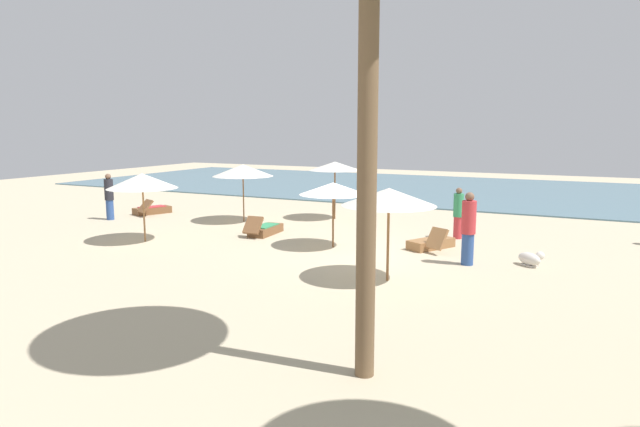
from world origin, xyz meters
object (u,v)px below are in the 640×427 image
object	(u,v)px
lounger_0	(431,243)
person_3	(468,228)
umbrella_1	(335,166)
lounger_2	(265,229)
person_2	(109,196)
umbrella_0	(243,170)
umbrella_3	(333,189)
umbrella_4	(142,181)
dog	(531,259)
umbrella_5	(389,197)
lounger_1	(152,210)
person_0	(458,213)

from	to	relation	value
lounger_0	person_3	world-z (taller)	person_3
umbrella_1	lounger_2	size ratio (longest dim) A/B	1.31
person_2	umbrella_1	bearing A→B (deg)	27.37
umbrella_0	lounger_2	size ratio (longest dim) A/B	1.33
umbrella_3	person_3	xyz separation A→B (m)	(4.07, -0.37, -0.81)
umbrella_4	person_2	bearing A→B (deg)	148.91
lounger_2	dog	distance (m)	8.49
umbrella_1	lounger_2	bearing A→B (deg)	-101.16
person_2	dog	xyz separation A→B (m)	(15.49, -0.44, -0.72)
dog	umbrella_5	bearing A→B (deg)	-134.04
person_3	umbrella_1	bearing A→B (deg)	140.54
umbrella_3	lounger_1	world-z (taller)	umbrella_3
lounger_2	person_2	distance (m)	7.06
lounger_0	lounger_2	distance (m)	5.62
umbrella_4	dog	xyz separation A→B (m)	(11.28, 2.10, -1.73)
umbrella_1	person_3	distance (m)	8.08
umbrella_5	person_0	xyz separation A→B (m)	(0.39, 5.73, -1.15)
umbrella_5	lounger_0	bearing A→B (deg)	89.54
person_0	lounger_0	bearing A→B (deg)	-100.69
umbrella_3	umbrella_4	size ratio (longest dim) A/B	0.93
umbrella_4	lounger_2	world-z (taller)	umbrella_4
person_2	dog	distance (m)	15.51
umbrella_3	person_0	bearing A→B (deg)	44.06
person_2	person_3	xyz separation A→B (m)	(13.98, -1.05, 0.06)
dog	person_3	bearing A→B (deg)	-158.16
person_2	umbrella_0	bearing A→B (deg)	21.49
umbrella_0	dog	world-z (taller)	umbrella_0
umbrella_0	lounger_1	xyz separation A→B (m)	(-4.49, -0.15, -1.79)
person_0	lounger_2	bearing A→B (deg)	-159.63
umbrella_4	umbrella_5	world-z (taller)	umbrella_5
umbrella_1	umbrella_4	world-z (taller)	umbrella_1
umbrella_3	umbrella_5	bearing A→B (deg)	-45.62
person_0	dog	xyz separation A→B (m)	(2.50, -2.74, -0.65)
umbrella_3	lounger_0	bearing A→B (deg)	21.82
person_0	person_3	size ratio (longest dim) A/B	0.86
umbrella_5	lounger_2	world-z (taller)	umbrella_5
umbrella_3	dog	distance (m)	5.80
umbrella_0	person_0	bearing A→B (deg)	2.54
umbrella_0	umbrella_3	bearing A→B (deg)	-27.78
person_3	umbrella_4	bearing A→B (deg)	-171.33
umbrella_0	umbrella_1	distance (m)	3.55
umbrella_0	umbrella_4	size ratio (longest dim) A/B	1.05
umbrella_3	umbrella_5	size ratio (longest dim) A/B	0.92
umbrella_5	person_0	size ratio (longest dim) A/B	1.33
lounger_2	person_2	bearing A→B (deg)	-179.33
umbrella_0	person_2	world-z (taller)	umbrella_0
umbrella_0	lounger_2	world-z (taller)	umbrella_0
lounger_2	person_0	world-z (taller)	person_0
umbrella_4	person_0	world-z (taller)	umbrella_4
person_0	umbrella_4	bearing A→B (deg)	-151.15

